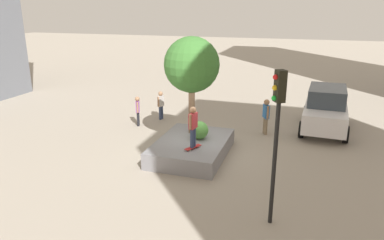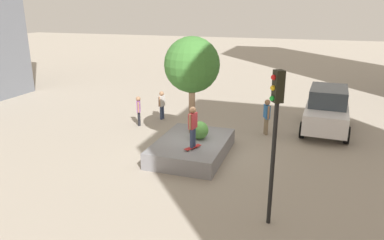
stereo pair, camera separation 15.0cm
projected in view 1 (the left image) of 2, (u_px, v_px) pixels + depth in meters
ground_plane at (199, 155)px, 15.38m from camera, size 120.00×120.00×0.00m
planter_ledge at (192, 148)px, 15.22m from camera, size 4.04×2.83×0.68m
plaza_tree at (192, 65)px, 15.17m from camera, size 2.38×2.38×4.23m
boxwood_shrub at (199, 130)px, 15.20m from camera, size 0.77×0.77×0.77m
skateboard at (193, 147)px, 14.22m from camera, size 0.81×0.54×0.07m
skateboarder at (193, 124)px, 13.93m from camera, size 0.55×0.26×1.65m
police_car at (326, 109)px, 18.14m from camera, size 4.82×2.42×2.20m
traffic_light_corner at (277, 123)px, 9.64m from camera, size 0.36×0.37×4.51m
bystander_watching at (266, 114)px, 17.57m from camera, size 0.55×0.38×1.77m
passerby_with_bag at (161, 103)px, 19.95m from camera, size 0.53×0.25×1.60m
pedestrian_crossing at (138, 109)px, 18.87m from camera, size 0.50×0.34×1.58m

